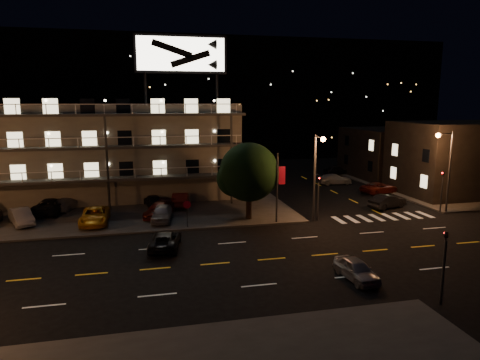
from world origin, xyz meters
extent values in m
plane|color=black|center=(0.00, 0.00, 0.00)|extent=(140.00, 140.00, 0.00)
cube|color=#373735|center=(-14.00, 20.00, 0.07)|extent=(44.00, 24.00, 0.15)
cube|color=#373735|center=(30.00, 20.00, 0.07)|extent=(16.00, 24.00, 0.15)
cube|color=gray|center=(-10.00, 24.00, 5.00)|extent=(28.00, 12.00, 10.00)
cube|color=gray|center=(-10.00, 24.00, 10.25)|extent=(28.00, 12.00, 0.50)
cube|color=#373735|center=(-10.00, 17.10, 3.15)|extent=(28.00, 1.80, 0.25)
cube|color=#373735|center=(-10.00, 17.10, 6.35)|extent=(28.00, 1.80, 0.25)
cube|color=#373735|center=(-10.00, 17.10, 9.55)|extent=(28.00, 1.80, 0.25)
cylinder|color=black|center=(-6.00, 22.00, 12.25)|extent=(0.36, 0.36, 3.50)
cylinder|color=black|center=(2.00, 22.00, 12.25)|extent=(0.36, 0.36, 3.50)
cube|color=black|center=(-2.00, 22.00, 16.00)|extent=(10.20, 0.50, 4.20)
cube|color=white|center=(-2.00, 21.70, 16.00)|extent=(9.60, 0.06, 3.60)
cube|color=black|center=(30.00, 16.00, 4.25)|extent=(14.00, 10.00, 8.50)
cube|color=black|center=(30.00, 28.00, 3.50)|extent=(14.00, 12.00, 7.00)
cube|color=black|center=(0.00, 70.00, 12.00)|extent=(120.00, 20.00, 24.00)
cylinder|color=#2D2D30|center=(8.50, 8.30, 4.00)|extent=(0.20, 0.20, 8.00)
cylinder|color=#2D2D30|center=(8.50, 7.50, 7.80)|extent=(0.12, 1.80, 0.12)
sphere|color=orange|center=(8.50, 6.70, 7.70)|extent=(0.44, 0.44, 0.44)
cylinder|color=#2D2D30|center=(22.50, 8.30, 4.00)|extent=(0.20, 0.20, 8.00)
cylinder|color=#2D2D30|center=(21.70, 8.30, 7.80)|extent=(1.80, 0.12, 0.12)
sphere|color=orange|center=(20.90, 8.30, 7.70)|extent=(0.44, 0.44, 0.44)
cylinder|color=#2D2D30|center=(9.00, 8.50, 1.80)|extent=(0.14, 0.14, 3.60)
imported|color=black|center=(9.00, 8.50, 4.10)|extent=(0.20, 0.16, 1.00)
sphere|color=#FF0C0C|center=(9.00, 8.38, 4.00)|extent=(0.14, 0.14, 0.14)
cylinder|color=#2D2D30|center=(9.00, -8.50, 1.80)|extent=(0.14, 0.14, 3.60)
imported|color=black|center=(9.00, -8.50, 4.10)|extent=(0.20, 0.16, 1.00)
sphere|color=#FF0C0C|center=(9.00, -8.38, 4.00)|extent=(0.14, 0.14, 0.14)
cylinder|color=#2D2D30|center=(22.00, 8.50, 1.80)|extent=(0.14, 0.14, 3.60)
imported|color=black|center=(22.00, 8.50, 4.10)|extent=(0.16, 0.20, 1.00)
sphere|color=#FF0C0C|center=(21.88, 8.50, 4.00)|extent=(0.14, 0.14, 0.14)
cylinder|color=#2D2D30|center=(5.00, 8.40, 3.20)|extent=(0.16, 0.16, 6.40)
cube|color=#AE0C28|center=(5.45, 8.40, 4.40)|extent=(0.60, 0.04, 1.60)
cylinder|color=#2D2D30|center=(-3.00, 8.60, 1.10)|extent=(0.08, 0.08, 2.20)
cylinder|color=#AE0C28|center=(-3.00, 8.55, 2.15)|extent=(0.91, 0.04, 0.91)
cylinder|color=black|center=(2.84, 10.09, 1.40)|extent=(0.52, 0.52, 2.50)
sphere|color=black|center=(2.84, 10.09, 4.52)|extent=(5.41, 5.41, 5.41)
sphere|color=black|center=(1.59, 10.50, 3.90)|extent=(3.33, 3.33, 3.33)
sphere|color=black|center=(3.98, 9.67, 4.10)|extent=(3.12, 3.12, 3.12)
imported|color=#98979D|center=(-17.22, 12.64, 0.85)|extent=(3.13, 4.49, 1.40)
imported|color=orange|center=(-10.93, 11.47, 0.86)|extent=(2.36, 5.09, 1.41)
imported|color=#5B150D|center=(-5.24, 12.73, 0.80)|extent=(3.51, 4.87, 1.31)
imported|color=#98979D|center=(-5.06, 11.08, 0.87)|extent=(2.31, 4.43, 1.44)
imported|color=black|center=(-15.37, 16.32, 0.88)|extent=(3.37, 5.63, 1.46)
imported|color=#98979D|center=(-14.29, 17.28, 0.77)|extent=(2.92, 4.58, 1.23)
imported|color=black|center=(-5.71, 16.91, 0.78)|extent=(2.18, 3.93, 1.26)
imported|color=#5B150D|center=(-2.94, 16.16, 0.89)|extent=(2.20, 4.67, 1.48)
imported|color=black|center=(17.88, 11.32, 0.72)|extent=(4.60, 2.90, 1.43)
imported|color=#5B150D|center=(20.95, 18.07, 0.66)|extent=(5.13, 3.30, 1.32)
imported|color=#98979D|center=(18.21, 24.67, 0.68)|extent=(4.71, 1.97, 1.36)
imported|color=black|center=(21.71, 31.32, 0.68)|extent=(4.17, 2.10, 1.36)
imported|color=#98979D|center=(6.11, -4.44, 0.63)|extent=(1.77, 3.81, 1.26)
imported|color=black|center=(-5.13, 3.96, 0.63)|extent=(2.88, 4.85, 1.26)
camera|label=1|loc=(-6.41, -27.21, 10.86)|focal=32.00mm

